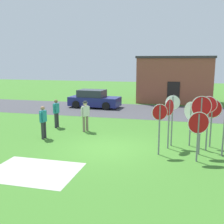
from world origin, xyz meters
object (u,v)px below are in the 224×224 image
object	(u,v)px
parked_car_on_street	(94,99)
stop_sign_far_back	(172,112)
stop_sign_rear_left	(208,114)
stop_sign_nearest	(198,128)
stop_sign_tallest	(224,121)
stop_sign_rear_right	(160,121)
stop_sign_low_front	(191,116)
stop_sign_leaning_right	(169,115)
person_in_blue	(43,120)
person_near_signs	(85,114)
stop_sign_center_cluster	(212,114)
person_on_left	(56,112)
stop_sign_leaning_left	(201,114)

from	to	relation	value
parked_car_on_street	stop_sign_far_back	world-z (taller)	stop_sign_far_back
stop_sign_rear_left	stop_sign_nearest	xyz separation A→B (m)	(-0.48, -1.52, -0.29)
stop_sign_tallest	stop_sign_rear_right	xyz separation A→B (m)	(-2.60, -0.44, -0.02)
parked_car_on_street	stop_sign_low_front	xyz separation A→B (m)	(7.66, -9.18, 0.75)
stop_sign_leaning_right	stop_sign_low_front	size ratio (longest dim) A/B	1.09
person_in_blue	stop_sign_low_front	bearing A→B (deg)	4.46
stop_sign_rear_left	person_near_signs	size ratio (longest dim) A/B	1.41
stop_sign_rear_left	person_in_blue	size ratio (longest dim) A/B	1.45
parked_car_on_street	stop_sign_center_cluster	distance (m)	12.57
parked_car_on_street	stop_sign_low_front	bearing A→B (deg)	-50.14
parked_car_on_street	person_near_signs	world-z (taller)	person_near_signs
stop_sign_center_cluster	stop_sign_tallest	bearing A→B (deg)	-72.93
stop_sign_tallest	person_on_left	bearing A→B (deg)	161.67
parked_car_on_street	stop_sign_rear_right	distance (m)	12.55
stop_sign_rear_left	stop_sign_rear_right	xyz separation A→B (m)	(-2.01, -1.08, -0.18)
person_near_signs	stop_sign_leaning_right	bearing A→B (deg)	-23.01
stop_sign_leaning_right	stop_sign_far_back	bearing A→B (deg)	74.63
stop_sign_rear_right	stop_sign_center_cluster	bearing A→B (deg)	36.62
stop_sign_rear_left	stop_sign_rear_right	bearing A→B (deg)	-151.67
stop_sign_leaning_left	stop_sign_far_back	distance (m)	1.55
stop_sign_nearest	stop_sign_leaning_left	bearing A→B (deg)	81.40
stop_sign_far_back	stop_sign_center_cluster	bearing A→B (deg)	7.56
stop_sign_center_cluster	person_in_blue	bearing A→B (deg)	-175.77
stop_sign_leaning_right	stop_sign_nearest	xyz separation A→B (m)	(1.18, -1.39, -0.19)
stop_sign_rear_right	stop_sign_nearest	xyz separation A→B (m)	(1.53, -0.44, -0.11)
stop_sign_nearest	person_on_left	distance (m)	8.75
stop_sign_tallest	person_in_blue	bearing A→B (deg)	175.92
stop_sign_rear_right	person_on_left	bearing A→B (deg)	151.75
stop_sign_center_cluster	person_on_left	distance (m)	8.74
person_in_blue	person_on_left	world-z (taller)	same
person_in_blue	stop_sign_leaning_left	bearing A→B (deg)	-4.58
stop_sign_leaning_left	person_near_signs	bearing A→B (deg)	157.39
stop_sign_rear_left	stop_sign_leaning_right	distance (m)	1.67
stop_sign_leaning_right	person_on_left	world-z (taller)	stop_sign_leaning_right
person_on_left	person_near_signs	size ratio (longest dim) A/B	0.97
stop_sign_rear_left	person_near_signs	distance (m)	6.64
stop_sign_tallest	stop_sign_leaning_left	world-z (taller)	stop_sign_leaning_left
stop_sign_tallest	stop_sign_nearest	xyz separation A→B (m)	(-1.07, -0.88, -0.13)
stop_sign_nearest	stop_sign_leaning_right	bearing A→B (deg)	130.37
stop_sign_tallest	stop_sign_low_front	world-z (taller)	stop_sign_tallest
stop_sign_rear_left	stop_sign_nearest	size ratio (longest dim) A/B	1.22
parked_car_on_street	stop_sign_far_back	size ratio (longest dim) A/B	1.84
stop_sign_tallest	person_in_blue	xyz separation A→B (m)	(-8.52, 0.61, -0.55)
stop_sign_low_front	stop_sign_far_back	distance (m)	0.88
stop_sign_low_front	parked_car_on_street	bearing A→B (deg)	129.86
stop_sign_center_cluster	stop_sign_rear_left	bearing A→B (deg)	-110.75
parked_car_on_street	stop_sign_far_back	xyz separation A→B (m)	(6.83, -9.38, 0.92)
parked_car_on_street	stop_sign_leaning_left	world-z (taller)	stop_sign_leaning_left
person_on_left	person_in_blue	bearing A→B (deg)	-80.41
stop_sign_leaning_right	stop_sign_center_cluster	size ratio (longest dim) A/B	1.01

